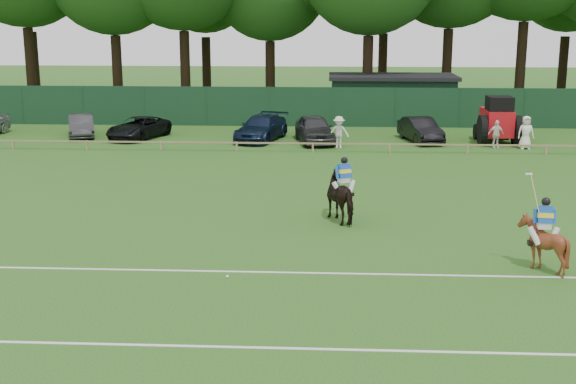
# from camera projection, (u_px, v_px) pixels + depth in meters

# --- Properties ---
(ground) EXTENTS (160.00, 160.00, 0.00)m
(ground) POSITION_uv_depth(u_px,v_px,m) (266.00, 261.00, 22.79)
(ground) COLOR #1E4C14
(ground) RESTS_ON ground
(horse_dark) EXTENTS (1.78, 2.28, 1.76)m
(horse_dark) POSITION_uv_depth(u_px,v_px,m) (344.00, 197.00, 26.93)
(horse_dark) COLOR black
(horse_dark) RESTS_ON ground
(horse_chestnut) EXTENTS (1.36, 1.50, 1.55)m
(horse_chestnut) POSITION_uv_depth(u_px,v_px,m) (543.00, 244.00, 21.85)
(horse_chestnut) COLOR maroon
(horse_chestnut) RESTS_ON ground
(sedan_grey) EXTENTS (2.57, 4.19, 1.30)m
(sedan_grey) POSITION_uv_depth(u_px,v_px,m) (81.00, 126.00, 44.86)
(sedan_grey) COLOR #2F2F32
(sedan_grey) RESTS_ON ground
(suv_black) EXTENTS (3.44, 4.88, 1.24)m
(suv_black) POSITION_uv_depth(u_px,v_px,m) (139.00, 128.00, 44.30)
(suv_black) COLOR black
(suv_black) RESTS_ON ground
(sedan_navy) EXTENTS (3.18, 5.19, 1.40)m
(sedan_navy) POSITION_uv_depth(u_px,v_px,m) (261.00, 128.00, 43.72)
(sedan_navy) COLOR #111C35
(sedan_navy) RESTS_ON ground
(hatch_grey) EXTENTS (2.60, 4.74, 1.53)m
(hatch_grey) POSITION_uv_depth(u_px,v_px,m) (315.00, 129.00, 42.91)
(hatch_grey) COLOR #2F2F31
(hatch_grey) RESTS_ON ground
(estate_black) EXTENTS (2.38, 4.31, 1.35)m
(estate_black) POSITION_uv_depth(u_px,v_px,m) (421.00, 130.00, 43.24)
(estate_black) COLOR black
(estate_black) RESTS_ON ground
(spectator_left) EXTENTS (1.11, 0.65, 1.71)m
(spectator_left) POSITION_uv_depth(u_px,v_px,m) (339.00, 132.00, 41.24)
(spectator_left) COLOR silver
(spectator_left) RESTS_ON ground
(spectator_mid) EXTENTS (0.93, 0.51, 1.50)m
(spectator_mid) POSITION_uv_depth(u_px,v_px,m) (496.00, 134.00, 41.20)
(spectator_mid) COLOR white
(spectator_mid) RESTS_ON ground
(spectator_right) EXTENTS (0.90, 0.62, 1.77)m
(spectator_right) POSITION_uv_depth(u_px,v_px,m) (526.00, 132.00, 40.90)
(spectator_right) COLOR white
(spectator_right) RESTS_ON ground
(rider_dark) EXTENTS (0.89, 0.60, 1.41)m
(rider_dark) POSITION_uv_depth(u_px,v_px,m) (344.00, 175.00, 26.74)
(rider_dark) COLOR silver
(rider_dark) RESTS_ON ground
(rider_chestnut) EXTENTS (0.94, 0.60, 2.05)m
(rider_chestnut) POSITION_uv_depth(u_px,v_px,m) (545.00, 220.00, 21.67)
(rider_chestnut) COLOR silver
(rider_chestnut) RESTS_ON ground
(polo_ball) EXTENTS (0.09, 0.09, 0.09)m
(polo_ball) POSITION_uv_depth(u_px,v_px,m) (227.00, 277.00, 21.34)
(polo_ball) COLOR silver
(polo_ball) RESTS_ON ground
(pitch_lines) EXTENTS (60.00, 5.10, 0.01)m
(pitch_lines) POSITION_uv_depth(u_px,v_px,m) (254.00, 305.00, 19.39)
(pitch_lines) COLOR silver
(pitch_lines) RESTS_ON ground
(pitch_rail) EXTENTS (62.10, 0.10, 0.50)m
(pitch_rail) POSITION_uv_depth(u_px,v_px,m) (294.00, 143.00, 40.17)
(pitch_rail) COLOR #997F5B
(pitch_rail) RESTS_ON ground
(perimeter_fence) EXTENTS (92.08, 0.08, 2.50)m
(perimeter_fence) POSITION_uv_depth(u_px,v_px,m) (300.00, 107.00, 48.73)
(perimeter_fence) COLOR #14351E
(perimeter_fence) RESTS_ON ground
(utility_shed) EXTENTS (8.40, 4.40, 3.04)m
(utility_shed) POSITION_uv_depth(u_px,v_px,m) (392.00, 98.00, 51.27)
(utility_shed) COLOR #14331E
(utility_shed) RESTS_ON ground
(tree_row) EXTENTS (96.00, 12.00, 21.00)m
(tree_row) POSITION_uv_depth(u_px,v_px,m) (331.00, 111.00, 56.69)
(tree_row) COLOR #26561C
(tree_row) RESTS_ON ground
(tractor) EXTENTS (2.21, 3.14, 2.63)m
(tractor) POSITION_uv_depth(u_px,v_px,m) (497.00, 121.00, 42.64)
(tractor) COLOR red
(tractor) RESTS_ON ground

